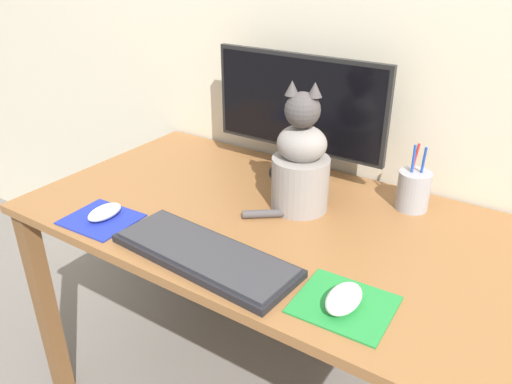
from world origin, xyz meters
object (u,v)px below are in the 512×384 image
at_px(pen_cup, 413,190).
at_px(computer_mouse_left, 105,212).
at_px(keyboard, 204,254).
at_px(cat, 301,164).
at_px(computer_mouse_right, 344,299).
at_px(monitor, 298,110).

bearing_deg(pen_cup, computer_mouse_left, -142.24).
relative_size(keyboard, cat, 1.32).
bearing_deg(computer_mouse_left, pen_cup, 37.76).
xyz_separation_m(keyboard, computer_mouse_left, (-0.33, 0.00, 0.01)).
height_order(keyboard, computer_mouse_right, computer_mouse_right).
height_order(monitor, computer_mouse_right, monitor).
distance_m(computer_mouse_right, pen_cup, 0.49).
bearing_deg(cat, computer_mouse_right, -67.11).
distance_m(keyboard, pen_cup, 0.60).
xyz_separation_m(monitor, computer_mouse_left, (-0.28, -0.52, -0.19)).
bearing_deg(keyboard, monitor, 99.66).
height_order(cat, pen_cup, cat).
distance_m(keyboard, computer_mouse_right, 0.34).
height_order(keyboard, computer_mouse_left, computer_mouse_left).
xyz_separation_m(computer_mouse_left, pen_cup, (0.65, 0.50, 0.04)).
bearing_deg(cat, computer_mouse_left, -157.84).
relative_size(keyboard, computer_mouse_right, 4.29).
xyz_separation_m(computer_mouse_right, pen_cup, (-0.02, 0.49, 0.03)).
bearing_deg(keyboard, computer_mouse_left, -176.33).
xyz_separation_m(computer_mouse_left, computer_mouse_right, (0.67, 0.02, 0.00)).
bearing_deg(computer_mouse_right, pen_cup, 92.59).
xyz_separation_m(computer_mouse_right, cat, (-0.28, 0.32, 0.11)).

